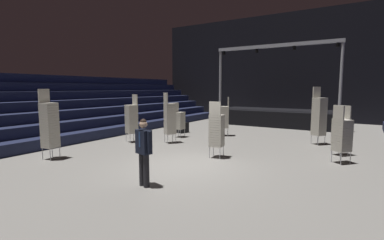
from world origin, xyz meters
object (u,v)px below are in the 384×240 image
at_px(chair_stack_mid_left, 319,116).
at_px(man_with_tie, 144,149).
at_px(chair_stack_rear_right, 342,134).
at_px(chair_stack_rear_centre, 170,118).
at_px(chair_stack_mid_centre, 224,117).
at_px(chair_stack_mid_right, 217,130).
at_px(stage_riser, 279,116).
at_px(chair_stack_front_right, 341,131).
at_px(chair_stack_rear_left, 132,118).
at_px(equipment_road_case, 179,127).
at_px(chair_stack_front_left, 179,120).
at_px(chair_stack_aisle_left, 49,124).

bearing_deg(chair_stack_mid_left, man_with_tie, 15.44).
xyz_separation_m(chair_stack_mid_left, chair_stack_rear_right, (1.08, -2.92, -0.29)).
bearing_deg(chair_stack_rear_centre, chair_stack_mid_centre, 100.10).
relative_size(chair_stack_mid_right, chair_stack_rear_centre, 0.89).
height_order(chair_stack_rear_right, chair_stack_rear_centre, chair_stack_rear_centre).
xyz_separation_m(stage_riser, chair_stack_mid_centre, (-1.23, -5.71, 0.41)).
bearing_deg(chair_stack_mid_right, chair_stack_front_right, 29.10).
bearing_deg(chair_stack_rear_left, chair_stack_mid_centre, -109.64).
bearing_deg(chair_stack_mid_left, chair_stack_rear_left, -26.59).
bearing_deg(chair_stack_mid_right, chair_stack_rear_right, 14.12).
xyz_separation_m(chair_stack_mid_centre, chair_stack_rear_right, (5.46, -2.79, -0.04)).
distance_m(man_with_tie, equipment_road_case, 8.62).
bearing_deg(chair_stack_rear_right, man_with_tie, -88.55).
bearing_deg(chair_stack_rear_right, chair_stack_mid_centre, -167.17).
bearing_deg(chair_stack_rear_left, chair_stack_mid_right, -169.19).
distance_m(chair_stack_front_right, chair_stack_rear_left, 8.44).
bearing_deg(chair_stack_front_left, chair_stack_mid_right, 52.96).
distance_m(man_with_tie, chair_stack_mid_left, 8.41).
relative_size(man_with_tie, chair_stack_rear_left, 0.79).
distance_m(chair_stack_mid_left, chair_stack_aisle_left, 10.56).
bearing_deg(chair_stack_mid_right, chair_stack_rear_centre, 149.43).
relative_size(chair_stack_mid_left, chair_stack_mid_right, 1.26).
bearing_deg(chair_stack_aisle_left, equipment_road_case, 169.93).
bearing_deg(chair_stack_mid_left, chair_stack_aisle_left, -9.03).
relative_size(man_with_tie, chair_stack_front_right, 0.94).
xyz_separation_m(chair_stack_front_right, chair_stack_mid_right, (-3.64, -2.66, 0.08)).
distance_m(chair_stack_front_right, chair_stack_mid_right, 4.51).
bearing_deg(chair_stack_mid_right, equipment_road_case, 129.94).
height_order(man_with_tie, chair_stack_front_right, chair_stack_front_right).
bearing_deg(chair_stack_aisle_left, chair_stack_rear_centre, 151.40).
relative_size(chair_stack_front_left, chair_stack_mid_centre, 0.87).
height_order(chair_stack_front_left, chair_stack_front_right, chair_stack_front_right).
relative_size(man_with_tie, chair_stack_front_left, 0.98).
relative_size(chair_stack_rear_left, chair_stack_rear_right, 1.14).
relative_size(chair_stack_front_right, chair_stack_rear_right, 0.95).
bearing_deg(chair_stack_rear_left, man_with_tie, 154.43).
bearing_deg(chair_stack_rear_right, chair_stack_mid_right, -118.89).
distance_m(chair_stack_rear_left, chair_stack_aisle_left, 3.72).
relative_size(chair_stack_mid_centre, chair_stack_rear_right, 1.05).
bearing_deg(equipment_road_case, chair_stack_rear_centre, -63.53).
relative_size(chair_stack_mid_left, chair_stack_mid_centre, 1.26).
distance_m(chair_stack_mid_right, equipment_road_case, 5.94).
relative_size(chair_stack_mid_right, chair_stack_rear_left, 0.92).
relative_size(chair_stack_mid_centre, equipment_road_case, 2.18).
distance_m(stage_riser, chair_stack_aisle_left, 13.80).
distance_m(stage_riser, chair_stack_rear_centre, 9.03).
height_order(chair_stack_mid_centre, chair_stack_rear_centre, chair_stack_rear_centre).
bearing_deg(equipment_road_case, chair_stack_mid_left, 2.82).
height_order(chair_stack_mid_right, chair_stack_mid_centre, same).
height_order(chair_stack_front_left, chair_stack_rear_right, chair_stack_rear_right).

